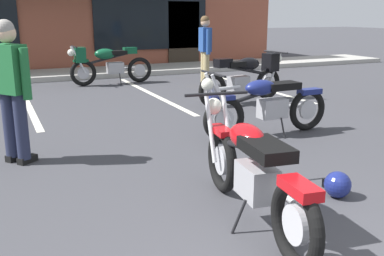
# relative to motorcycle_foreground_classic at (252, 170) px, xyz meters

# --- Properties ---
(ground_plane) EXTENTS (80.00, 80.00, 0.00)m
(ground_plane) POSITION_rel_motorcycle_foreground_classic_xyz_m (-0.03, 1.78, -0.46)
(ground_plane) COLOR #3D3D42
(sidewalk_kerb) EXTENTS (22.00, 1.80, 0.14)m
(sidewalk_kerb) POSITION_rel_motorcycle_foreground_classic_xyz_m (-0.03, 9.79, -0.39)
(sidewalk_kerb) COLOR #A8A59E
(sidewalk_kerb) RESTS_ON ground_plane
(brick_storefront_building) EXTENTS (14.67, 5.99, 3.42)m
(brick_storefront_building) POSITION_rel_motorcycle_foreground_classic_xyz_m (-0.03, 13.29, 1.25)
(brick_storefront_building) COLOR brown
(brick_storefront_building) RESTS_ON ground_plane
(painted_stall_lines) EXTENTS (7.91, 4.80, 0.01)m
(painted_stall_lines) POSITION_rel_motorcycle_foreground_classic_xyz_m (-0.03, 6.19, -0.46)
(painted_stall_lines) COLOR silver
(painted_stall_lines) RESTS_ON ground_plane
(motorcycle_foreground_classic) EXTENTS (0.71, 2.11, 0.98)m
(motorcycle_foreground_classic) POSITION_rel_motorcycle_foreground_classic_xyz_m (0.00, 0.00, 0.00)
(motorcycle_foreground_classic) COLOR black
(motorcycle_foreground_classic) RESTS_ON ground_plane
(motorcycle_black_cruiser) EXTENTS (2.11, 0.66, 0.98)m
(motorcycle_black_cruiser) POSITION_rel_motorcycle_foreground_classic_xyz_m (1.64, 2.25, 0.00)
(motorcycle_black_cruiser) COLOR black
(motorcycle_black_cruiser) RESTS_ON ground_plane
(motorcycle_silver_naked) EXTENTS (2.11, 0.66, 0.98)m
(motorcycle_silver_naked) POSITION_rel_motorcycle_foreground_classic_xyz_m (0.72, 7.92, 0.07)
(motorcycle_silver_naked) COLOR black
(motorcycle_silver_naked) RESTS_ON ground_plane
(motorcycle_blue_standard) EXTENTS (2.09, 0.80, 0.98)m
(motorcycle_blue_standard) POSITION_rel_motorcycle_foreground_classic_xyz_m (2.68, 4.54, 0.07)
(motorcycle_blue_standard) COLOR black
(motorcycle_blue_standard) RESTS_ON ground_plane
(person_in_black_shirt) EXTENTS (0.45, 0.54, 1.68)m
(person_in_black_shirt) POSITION_rel_motorcycle_foreground_classic_xyz_m (-1.72, 2.47, 0.49)
(person_in_black_shirt) COLOR black
(person_in_black_shirt) RESTS_ON ground_plane
(person_in_shorts_foreground) EXTENTS (0.32, 0.61, 1.68)m
(person_in_shorts_foreground) POSITION_rel_motorcycle_foreground_classic_xyz_m (2.83, 6.70, 0.49)
(person_in_shorts_foreground) COLOR black
(person_in_shorts_foreground) RESTS_ON ground_plane
(helmet_on_pavement) EXTENTS (0.26, 0.26, 0.26)m
(helmet_on_pavement) POSITION_rel_motorcycle_foreground_classic_xyz_m (1.03, 0.09, -0.33)
(helmet_on_pavement) COLOR navy
(helmet_on_pavement) RESTS_ON ground_plane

